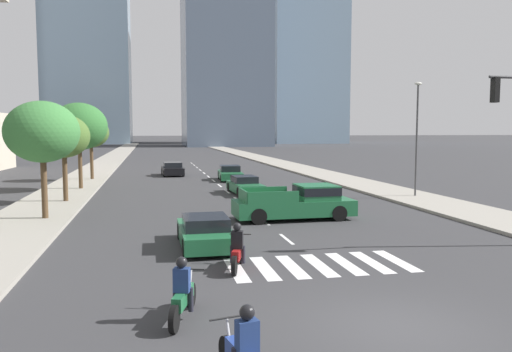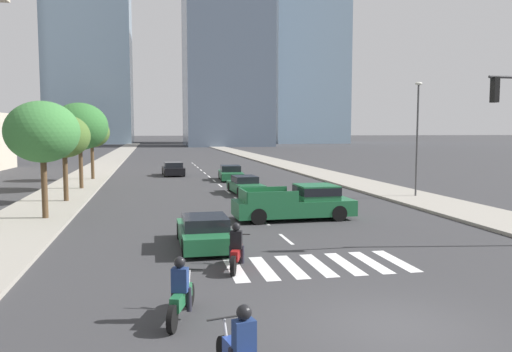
{
  "view_description": "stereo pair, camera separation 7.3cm",
  "coord_description": "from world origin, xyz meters",
  "px_view_note": "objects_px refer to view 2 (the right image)",
  "views": [
    {
      "loc": [
        -5.24,
        -9.96,
        4.33
      ],
      "look_at": [
        0.0,
        15.29,
        2.0
      ],
      "focal_mm": 35.58,
      "sensor_mm": 36.0,
      "label": 1
    },
    {
      "loc": [
        -5.17,
        -9.97,
        4.33
      ],
      "look_at": [
        0.0,
        15.29,
        2.0
      ],
      "focal_mm": 35.58,
      "sensor_mm": 36.0,
      "label": 2
    }
  ],
  "objects_px": {
    "sedan_green_1": "(231,173)",
    "street_tree_second": "(64,137)",
    "sedan_black_3": "(173,169)",
    "pickup_truck": "(299,203)",
    "street_tree_fourth": "(92,133)",
    "motorcycle_lead": "(237,251)",
    "street_lamp_east": "(417,130)",
    "motorcycle_third": "(181,295)",
    "sedan_green_2": "(205,232)",
    "street_tree_third": "(80,127)",
    "sedan_green_0": "(245,185)",
    "street_tree_nearest": "(42,132)"
  },
  "relations": [
    {
      "from": "street_tree_second",
      "to": "street_tree_fourth",
      "type": "bearing_deg",
      "value": 90.0
    },
    {
      "from": "motorcycle_third",
      "to": "sedan_green_2",
      "type": "xyz_separation_m",
      "value": [
        1.26,
        7.19,
        -0.03
      ]
    },
    {
      "from": "motorcycle_lead",
      "to": "street_tree_second",
      "type": "xyz_separation_m",
      "value": [
        -7.59,
        16.24,
        3.38
      ]
    },
    {
      "from": "sedan_green_1",
      "to": "street_tree_third",
      "type": "distance_m",
      "value": 13.43
    },
    {
      "from": "sedan_green_1",
      "to": "street_tree_second",
      "type": "height_order",
      "value": "street_tree_second"
    },
    {
      "from": "street_tree_nearest",
      "to": "sedan_black_3",
      "type": "bearing_deg",
      "value": 73.42
    },
    {
      "from": "street_tree_nearest",
      "to": "street_tree_third",
      "type": "relative_size",
      "value": 0.9
    },
    {
      "from": "sedan_black_3",
      "to": "street_tree_second",
      "type": "height_order",
      "value": "street_tree_second"
    },
    {
      "from": "motorcycle_lead",
      "to": "pickup_truck",
      "type": "height_order",
      "value": "pickup_truck"
    },
    {
      "from": "sedan_black_3",
      "to": "street_lamp_east",
      "type": "bearing_deg",
      "value": -145.85
    },
    {
      "from": "sedan_black_3",
      "to": "street_tree_second",
      "type": "relative_size",
      "value": 0.86
    },
    {
      "from": "motorcycle_third",
      "to": "sedan_black_3",
      "type": "height_order",
      "value": "motorcycle_third"
    },
    {
      "from": "motorcycle_third",
      "to": "sedan_green_0",
      "type": "height_order",
      "value": "motorcycle_third"
    },
    {
      "from": "sedan_green_0",
      "to": "street_tree_nearest",
      "type": "bearing_deg",
      "value": -56.69
    },
    {
      "from": "motorcycle_third",
      "to": "street_tree_second",
      "type": "distance_m",
      "value": 21.2
    },
    {
      "from": "street_tree_third",
      "to": "sedan_green_1",
      "type": "bearing_deg",
      "value": 23.89
    },
    {
      "from": "motorcycle_third",
      "to": "sedan_green_1",
      "type": "relative_size",
      "value": 0.45
    },
    {
      "from": "street_lamp_east",
      "to": "street_tree_fourth",
      "type": "xyz_separation_m",
      "value": [
        -21.6,
        15.93,
        -0.22
      ]
    },
    {
      "from": "street_tree_second",
      "to": "street_tree_fourth",
      "type": "xyz_separation_m",
      "value": [
        -0.0,
        13.95,
        0.16
      ]
    },
    {
      "from": "sedan_black_3",
      "to": "street_lamp_east",
      "type": "height_order",
      "value": "street_lamp_east"
    },
    {
      "from": "pickup_truck",
      "to": "sedan_black_3",
      "type": "bearing_deg",
      "value": 99.95
    },
    {
      "from": "street_tree_nearest",
      "to": "street_tree_third",
      "type": "distance_m",
      "value": 12.73
    },
    {
      "from": "sedan_green_2",
      "to": "sedan_black_3",
      "type": "xyz_separation_m",
      "value": [
        0.08,
        30.45,
        0.05
      ]
    },
    {
      "from": "street_tree_second",
      "to": "sedan_green_0",
      "type": "bearing_deg",
      "value": 11.7
    },
    {
      "from": "sedan_green_2",
      "to": "pickup_truck",
      "type": "bearing_deg",
      "value": -46.31
    },
    {
      "from": "motorcycle_third",
      "to": "sedan_green_0",
      "type": "xyz_separation_m",
      "value": [
        5.6,
        22.48,
        -0.02
      ]
    },
    {
      "from": "motorcycle_third",
      "to": "sedan_black_3",
      "type": "distance_m",
      "value": 37.66
    },
    {
      "from": "street_tree_nearest",
      "to": "street_tree_second",
      "type": "relative_size",
      "value": 1.09
    },
    {
      "from": "sedan_black_3",
      "to": "street_lamp_east",
      "type": "xyz_separation_m",
      "value": [
        14.59,
        -19.48,
        3.75
      ]
    },
    {
      "from": "motorcycle_third",
      "to": "street_tree_nearest",
      "type": "xyz_separation_m",
      "value": [
        -5.66,
        14.12,
        3.66
      ]
    },
    {
      "from": "motorcycle_third",
      "to": "sedan_green_1",
      "type": "distance_m",
      "value": 32.6
    },
    {
      "from": "street_tree_third",
      "to": "street_tree_nearest",
      "type": "bearing_deg",
      "value": -90.0
    },
    {
      "from": "street_lamp_east",
      "to": "sedan_green_2",
      "type": "bearing_deg",
      "value": -143.2
    },
    {
      "from": "street_lamp_east",
      "to": "street_tree_second",
      "type": "bearing_deg",
      "value": 174.75
    },
    {
      "from": "sedan_green_1",
      "to": "motorcycle_third",
      "type": "bearing_deg",
      "value": -6.97
    },
    {
      "from": "street_tree_nearest",
      "to": "street_tree_second",
      "type": "xyz_separation_m",
      "value": [
        0.0,
        6.03,
        -0.28
      ]
    },
    {
      "from": "sedan_green_2",
      "to": "street_lamp_east",
      "type": "distance_m",
      "value": 18.71
    },
    {
      "from": "motorcycle_lead",
      "to": "street_lamp_east",
      "type": "xyz_separation_m",
      "value": [
        14.0,
        14.26,
        3.77
      ]
    },
    {
      "from": "street_tree_fourth",
      "to": "pickup_truck",
      "type": "bearing_deg",
      "value": -61.27
    },
    {
      "from": "sedan_green_0",
      "to": "street_lamp_east",
      "type": "relative_size",
      "value": 0.63
    },
    {
      "from": "motorcycle_lead",
      "to": "street_lamp_east",
      "type": "distance_m",
      "value": 20.33
    },
    {
      "from": "sedan_green_0",
      "to": "street_tree_nearest",
      "type": "distance_m",
      "value": 14.51
    },
    {
      "from": "sedan_green_1",
      "to": "sedan_black_3",
      "type": "relative_size",
      "value": 1.07
    },
    {
      "from": "sedan_green_1",
      "to": "street_tree_second",
      "type": "bearing_deg",
      "value": -40.87
    },
    {
      "from": "street_tree_nearest",
      "to": "street_tree_third",
      "type": "xyz_separation_m",
      "value": [
        0.0,
        12.72,
        0.36
      ]
    },
    {
      "from": "street_lamp_east",
      "to": "street_tree_third",
      "type": "height_order",
      "value": "street_lamp_east"
    },
    {
      "from": "street_tree_second",
      "to": "street_tree_third",
      "type": "bearing_deg",
      "value": 90.0
    },
    {
      "from": "motorcycle_lead",
      "to": "street_lamp_east",
      "type": "relative_size",
      "value": 0.28
    },
    {
      "from": "sedan_green_0",
      "to": "sedan_green_2",
      "type": "xyz_separation_m",
      "value": [
        -4.34,
        -15.3,
        -0.01
      ]
    },
    {
      "from": "pickup_truck",
      "to": "street_tree_fourth",
      "type": "relative_size",
      "value": 1.1
    }
  ]
}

